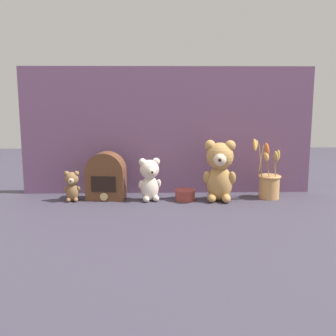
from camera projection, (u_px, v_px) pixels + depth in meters
The scene contains 8 objects.
ground_plane at pixel (168, 200), 2.10m from camera, with size 4.00×4.00×0.00m, color #3D3847.
backdrop_wall at pixel (167, 131), 2.21m from camera, with size 1.53×0.02×0.66m.
teddy_bear_large at pixel (220, 169), 2.07m from camera, with size 0.17×0.15×0.30m.
teddy_bear_medium at pixel (150, 179), 2.08m from camera, with size 0.12×0.11×0.21m.
teddy_bear_small at pixel (72, 185), 2.08m from camera, with size 0.08×0.08×0.15m.
flower_vase at pixel (269, 182), 2.13m from camera, with size 0.15×0.13×0.31m.
vintage_radio at pixel (106, 177), 2.11m from camera, with size 0.20×0.13×0.24m.
decorative_tin_tall at pixel (185, 195), 2.10m from camera, with size 0.10×0.10×0.05m.
Camera 1 is at (-0.06, -2.04, 0.53)m, focal length 45.00 mm.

